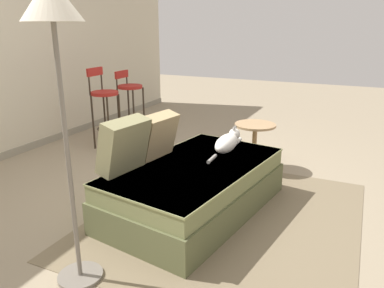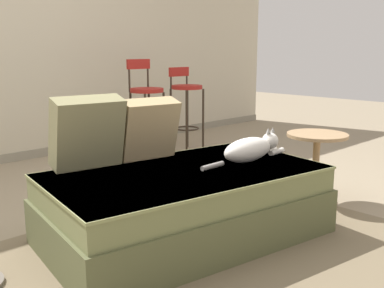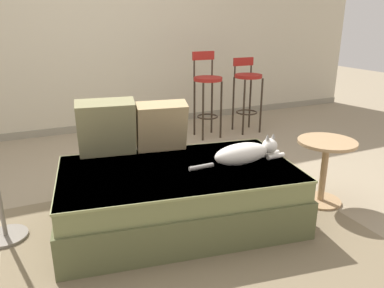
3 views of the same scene
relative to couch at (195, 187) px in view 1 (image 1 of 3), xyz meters
The scene contains 10 objects.
ground_plane 0.45m from the couch, 90.00° to the left, with size 16.00×16.00×0.00m, color gray.
area_rug 0.37m from the couch, 90.00° to the right, with size 2.33×2.03×0.01m, color #75664C.
couch is the anchor object (origin of this frame).
throw_pillow_corner 0.72m from the couch, 131.59° to the left, with size 0.44×0.30×0.43m.
throw_pillow_middle 0.55m from the couch, 87.22° to the left, with size 0.40×0.28×0.40m.
cat 0.55m from the couch, 14.09° to the right, with size 0.74×0.18×0.19m.
bar_stool_near_window 2.12m from the couch, 57.87° to the left, with size 0.34×0.34×1.02m.
bar_stool_by_doorway 2.46m from the couch, 46.56° to the left, with size 0.34×0.34×0.92m.
side_table 1.17m from the couch, ahead, with size 0.44×0.44×0.52m.
floor_lamp 1.73m from the couch, 165.97° to the left, with size 0.32×0.32×1.76m.
Camera 1 is at (-2.65, -1.60, 1.52)m, focal length 35.00 mm.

